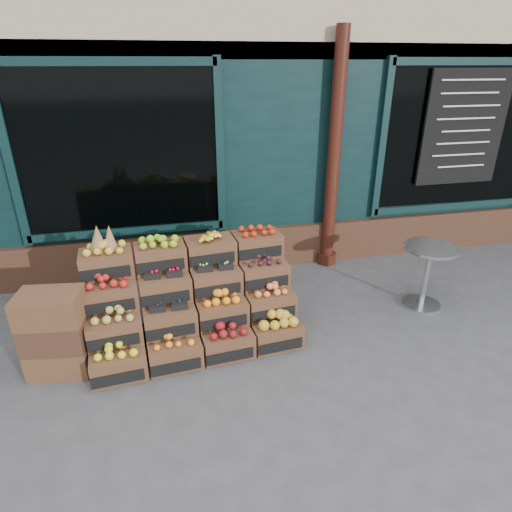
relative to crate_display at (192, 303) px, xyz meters
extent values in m
plane|color=#444446|center=(0.93, -0.60, -0.41)|extent=(60.00, 60.00, 0.00)
cube|color=black|center=(0.93, 4.60, 1.99)|extent=(12.00, 6.00, 4.80)
cube|color=black|center=(0.93, 1.65, 1.09)|extent=(12.00, 0.12, 3.00)
cube|color=#42271A|center=(0.93, 1.58, -0.11)|extent=(12.00, 0.18, 0.60)
cube|color=black|center=(-0.67, 1.58, 1.34)|extent=(2.40, 0.06, 2.00)
cube|color=black|center=(4.13, 1.58, 1.34)|extent=(2.40, 0.06, 2.00)
cylinder|color=#3A150D|center=(2.13, 1.45, 1.19)|extent=(0.18, 0.18, 3.20)
cube|color=black|center=(4.13, 1.50, 1.49)|extent=(1.30, 0.04, 1.60)
cube|color=brown|center=(-0.76, -0.50, -0.28)|extent=(0.55, 0.40, 0.26)
cube|color=black|center=(-0.74, -0.69, -0.31)|extent=(0.48, 0.06, 0.12)
cube|color=yellow|center=(-0.76, -0.50, -0.11)|extent=(0.44, 0.31, 0.08)
cube|color=brown|center=(-0.22, -0.45, -0.28)|extent=(0.55, 0.40, 0.26)
cube|color=black|center=(-0.21, -0.64, -0.31)|extent=(0.48, 0.06, 0.12)
cube|color=orange|center=(-0.22, -0.45, -0.12)|extent=(0.44, 0.31, 0.07)
cube|color=brown|center=(0.31, -0.40, -0.28)|extent=(0.55, 0.40, 0.26)
cube|color=black|center=(0.33, -0.60, -0.31)|extent=(0.48, 0.06, 0.12)
cube|color=maroon|center=(0.31, -0.40, -0.10)|extent=(0.44, 0.31, 0.10)
cube|color=brown|center=(0.85, -0.36, -0.28)|extent=(0.55, 0.40, 0.26)
cube|color=black|center=(0.86, -0.55, -0.31)|extent=(0.48, 0.06, 0.12)
cube|color=gold|center=(0.85, -0.36, -0.09)|extent=(0.44, 0.31, 0.12)
cube|color=brown|center=(-0.78, -0.28, -0.02)|extent=(0.55, 0.40, 0.26)
cube|color=black|center=(-0.76, -0.47, -0.05)|extent=(0.48, 0.06, 0.12)
cube|color=#AEA147|center=(-0.78, -0.28, 0.15)|extent=(0.44, 0.31, 0.09)
cube|color=brown|center=(-0.24, -0.23, -0.02)|extent=(0.55, 0.40, 0.26)
cube|color=black|center=(-0.23, -0.42, -0.05)|extent=(0.48, 0.06, 0.12)
cube|color=#181C3C|center=(-0.24, -0.23, 0.12)|extent=(0.44, 0.31, 0.03)
cube|color=brown|center=(0.29, -0.19, -0.02)|extent=(0.55, 0.40, 0.26)
cube|color=black|center=(0.31, -0.38, -0.05)|extent=(0.48, 0.06, 0.12)
cube|color=orange|center=(0.29, -0.19, 0.15)|extent=(0.44, 0.31, 0.09)
cube|color=brown|center=(0.83, -0.14, -0.02)|extent=(0.55, 0.40, 0.26)
cube|color=black|center=(0.84, -0.33, -0.05)|extent=(0.48, 0.06, 0.12)
cube|color=orange|center=(0.83, -0.14, 0.15)|extent=(0.44, 0.31, 0.08)
cube|color=brown|center=(-0.80, -0.06, 0.24)|extent=(0.55, 0.40, 0.26)
cube|color=black|center=(-0.78, -0.25, 0.21)|extent=(0.48, 0.06, 0.12)
cube|color=#A01B17|center=(-0.80, -0.06, 0.41)|extent=(0.44, 0.31, 0.09)
cube|color=brown|center=(-0.26, -0.02, 0.24)|extent=(0.55, 0.40, 0.26)
cube|color=black|center=(-0.25, -0.21, 0.21)|extent=(0.48, 0.06, 0.12)
cube|color=#AC0B24|center=(-0.26, -0.02, 0.38)|extent=(0.44, 0.31, 0.04)
cube|color=brown|center=(0.27, 0.03, 0.24)|extent=(0.55, 0.40, 0.26)
cube|color=black|center=(0.29, -0.16, 0.21)|extent=(0.48, 0.06, 0.12)
cube|color=#7FC643|center=(0.27, 0.03, 0.38)|extent=(0.44, 0.31, 0.03)
cube|color=brown|center=(0.81, 0.08, 0.24)|extent=(0.55, 0.40, 0.26)
cube|color=black|center=(0.82, -0.11, 0.21)|extent=(0.48, 0.06, 0.12)
cube|color=black|center=(0.81, 0.08, 0.40)|extent=(0.44, 0.31, 0.07)
cube|color=brown|center=(-0.82, 0.16, 0.49)|extent=(0.55, 0.40, 0.26)
cube|color=black|center=(-0.80, -0.03, 0.47)|extent=(0.48, 0.06, 0.12)
cube|color=gold|center=(-0.82, 0.16, 0.67)|extent=(0.44, 0.31, 0.09)
cube|color=brown|center=(-0.28, 0.20, 0.49)|extent=(0.55, 0.40, 0.26)
cube|color=black|center=(-0.27, 0.01, 0.47)|extent=(0.48, 0.06, 0.12)
cube|color=#8AB41F|center=(-0.28, 0.20, 0.67)|extent=(0.44, 0.31, 0.09)
cube|color=brown|center=(0.25, 0.25, 0.49)|extent=(0.55, 0.40, 0.26)
cube|color=black|center=(0.27, 0.06, 0.47)|extent=(0.48, 0.06, 0.12)
cube|color=yellow|center=(0.25, 0.25, 0.66)|extent=(0.44, 0.31, 0.08)
cube|color=brown|center=(0.79, 0.30, 0.49)|extent=(0.55, 0.40, 0.26)
cube|color=black|center=(0.80, 0.11, 0.47)|extent=(0.48, 0.06, 0.12)
cube|color=#B6250D|center=(0.79, 0.30, 0.66)|extent=(0.44, 0.31, 0.08)
cube|color=#42271A|center=(0.02, -0.21, -0.28)|extent=(2.15, 0.54, 0.26)
cube|color=#42271A|center=(0.00, 0.01, -0.15)|extent=(2.15, 0.54, 0.52)
cube|color=#42271A|center=(-0.01, 0.23, -0.02)|extent=(2.15, 0.54, 0.78)
cone|color=olive|center=(-0.87, 0.16, 0.77)|extent=(0.18, 0.18, 0.30)
cone|color=olive|center=(-0.76, 0.20, 0.75)|extent=(0.16, 0.16, 0.26)
cube|color=brown|center=(-1.31, -0.30, -0.27)|extent=(0.62, 0.47, 0.29)
cube|color=#42271A|center=(-1.31, -0.30, 0.02)|extent=(0.62, 0.47, 0.29)
cube|color=brown|center=(-1.31, -0.30, 0.30)|extent=(0.62, 0.47, 0.29)
cylinder|color=silver|center=(2.83, 0.01, -0.40)|extent=(0.46, 0.46, 0.03)
cylinder|color=silver|center=(2.83, 0.01, -0.02)|extent=(0.06, 0.06, 0.76)
cylinder|color=silver|center=(2.83, 0.01, 0.37)|extent=(0.63, 0.63, 0.03)
imported|color=#1C6425|center=(-0.71, 2.22, 0.55)|extent=(0.78, 0.60, 1.93)
camera|label=1|loc=(-0.22, -4.01, 2.37)|focal=30.00mm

